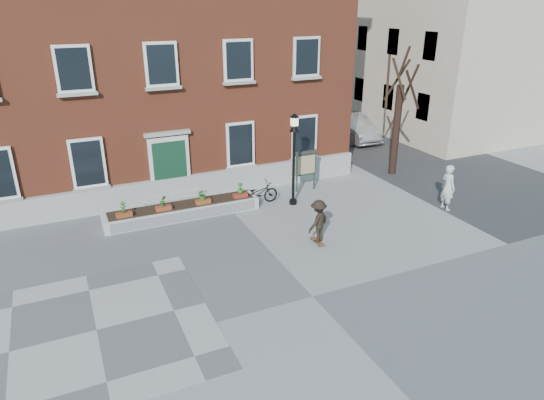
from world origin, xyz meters
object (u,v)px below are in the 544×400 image
lamp_post (294,147)px  notice_board (306,164)px  parked_car (351,127)px  bicycle (258,194)px  skateboarder (318,221)px  bystander (448,187)px

lamp_post → notice_board: size_ratio=2.10×
parked_car → lamp_post: bearing=-133.7°
bicycle → skateboarder: (0.57, -4.17, 0.37)m
parked_car → skateboarder: bearing=-125.7°
bicycle → parked_car: size_ratio=0.39×
notice_board → skateboarder: (-2.07, -4.79, -0.40)m
parked_car → lamp_post: (-8.01, -7.82, 1.75)m
parked_car → lamp_post: 11.33m
parked_car → skateboarder: size_ratio=2.90×
bicycle → notice_board: notice_board is taller
bicycle → lamp_post: bearing=-117.2°
parked_car → notice_board: 9.47m
bicycle → lamp_post: size_ratio=0.48×
bystander → skateboarder: bearing=98.2°
skateboarder → bicycle: bearing=97.8°
skateboarder → bystander: bearing=4.2°
bystander → lamp_post: (-5.57, 3.12, 1.57)m
bicycle → bystander: size_ratio=0.97×
bystander → skateboarder: bystander is taller
lamp_post → notice_board: lamp_post is taller
bicycle → lamp_post: (1.39, -0.58, 2.04)m
bystander → skateboarder: 6.41m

